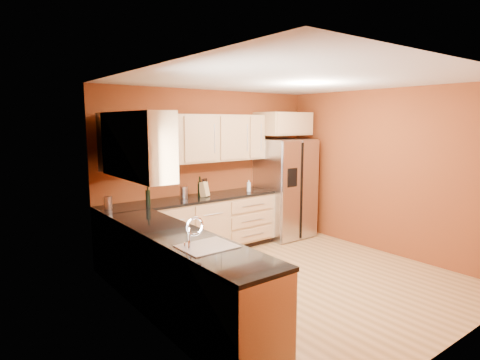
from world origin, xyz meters
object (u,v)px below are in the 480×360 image
at_px(canister_left, 108,203).
at_px(knife_block, 204,189).
at_px(refrigerator, 285,188).
at_px(soap_dispenser, 249,186).
at_px(wine_bottle_a, 200,186).

height_order(canister_left, knife_block, knife_block).
distance_m(refrigerator, knife_block, 1.69).
distance_m(knife_block, soap_dispenser, 0.85).
bearing_deg(soap_dispenser, canister_left, 177.70).
relative_size(refrigerator, soap_dispenser, 9.24).
bearing_deg(soap_dispenser, knife_block, 174.96).
bearing_deg(canister_left, refrigerator, -1.59).
relative_size(refrigerator, knife_block, 7.57).
bearing_deg(wine_bottle_a, canister_left, -179.11).
relative_size(canister_left, wine_bottle_a, 0.53).
distance_m(canister_left, soap_dispenser, 2.36).
xyz_separation_m(refrigerator, knife_block, (-1.69, 0.07, 0.15)).
bearing_deg(canister_left, wine_bottle_a, 0.89).
bearing_deg(soap_dispenser, wine_bottle_a, 172.48).
height_order(wine_bottle_a, soap_dispenser, wine_bottle_a).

